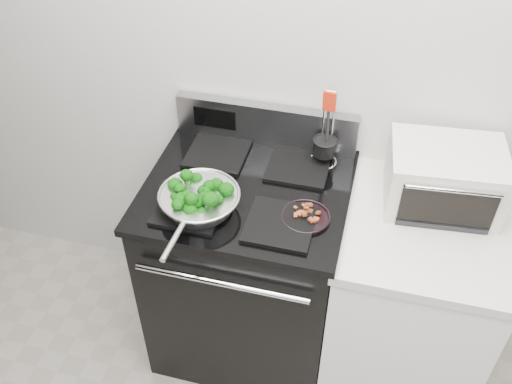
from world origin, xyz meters
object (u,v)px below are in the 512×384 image
(utensil_holder, at_px, (324,150))
(skillet, at_px, (199,200))
(bacon_plate, at_px, (306,215))
(gas_range, at_px, (248,266))
(toaster_oven, at_px, (444,178))

(utensil_holder, bearing_deg, skillet, -125.76)
(bacon_plate, bearing_deg, skillet, -172.05)
(skillet, relative_size, utensil_holder, 1.40)
(gas_range, bearing_deg, skillet, -128.32)
(gas_range, xyz_separation_m, toaster_oven, (0.72, 0.13, 0.55))
(toaster_oven, bearing_deg, bacon_plate, -157.09)
(bacon_plate, relative_size, toaster_oven, 0.42)
(gas_range, height_order, bacon_plate, gas_range)
(gas_range, xyz_separation_m, utensil_holder, (0.26, 0.22, 0.52))
(skillet, relative_size, toaster_oven, 1.10)
(bacon_plate, height_order, utensil_holder, utensil_holder)
(utensil_holder, bearing_deg, toaster_oven, -1.43)
(gas_range, distance_m, toaster_oven, 0.91)
(gas_range, xyz_separation_m, skillet, (-0.13, -0.17, 0.51))
(skillet, height_order, utensil_holder, utensil_holder)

